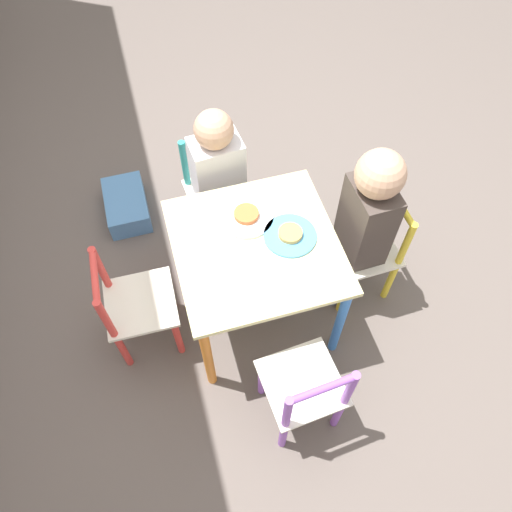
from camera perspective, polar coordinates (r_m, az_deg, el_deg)
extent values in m
plane|color=#5B514C|center=(2.16, 0.00, -6.08)|extent=(6.00, 6.00, 0.00)
cube|color=beige|center=(1.75, 0.00, 1.14)|extent=(0.57, 0.57, 0.02)
cylinder|color=#387AD1|center=(1.90, 9.56, -7.38)|extent=(0.04, 0.04, 0.47)
cylinder|color=green|center=(2.14, 4.65, 4.34)|extent=(0.04, 0.04, 0.47)
cylinder|color=orange|center=(1.83, -5.54, -11.41)|extent=(0.04, 0.04, 0.47)
cylinder|color=#E5599E|center=(2.08, -8.69, 1.24)|extent=(0.04, 0.04, 0.47)
cube|color=silver|center=(2.05, 12.04, 0.89)|extent=(0.27, 0.27, 0.02)
cylinder|color=yellow|center=(2.18, 7.76, 0.36)|extent=(0.03, 0.03, 0.26)
cylinder|color=yellow|center=(2.08, 9.94, -4.27)|extent=(0.03, 0.03, 0.26)
cylinder|color=yellow|center=(2.25, 12.75, 1.72)|extent=(0.03, 0.03, 0.26)
cylinder|color=yellow|center=(2.16, 15.07, -2.69)|extent=(0.03, 0.03, 0.26)
cylinder|color=yellow|center=(2.05, 14.09, 5.86)|extent=(0.03, 0.03, 0.26)
cylinder|color=yellow|center=(1.95, 16.72, 1.19)|extent=(0.03, 0.03, 0.26)
cylinder|color=yellow|center=(1.91, 16.14, 5.66)|extent=(0.21, 0.03, 0.02)
cube|color=silver|center=(2.18, -4.30, 7.04)|extent=(0.28, 0.28, 0.02)
cylinder|color=teal|center=(2.21, -5.78, 2.00)|extent=(0.03, 0.03, 0.26)
cylinder|color=teal|center=(2.24, -0.64, 3.60)|extent=(0.03, 0.03, 0.26)
cylinder|color=teal|center=(2.34, -7.39, 5.94)|extent=(0.03, 0.03, 0.26)
cylinder|color=teal|center=(2.37, -2.48, 7.42)|extent=(0.03, 0.03, 0.26)
cylinder|color=teal|center=(2.15, -8.14, 10.30)|extent=(0.03, 0.03, 0.26)
cylinder|color=teal|center=(2.18, -2.73, 11.84)|extent=(0.03, 0.03, 0.26)
cylinder|color=teal|center=(2.08, -5.68, 13.31)|extent=(0.04, 0.21, 0.02)
cube|color=silver|center=(1.76, 5.30, -14.24)|extent=(0.28, 0.28, 0.02)
cylinder|color=#8E51BC|center=(1.94, 6.63, -11.72)|extent=(0.03, 0.03, 0.26)
cylinder|color=#8E51BC|center=(1.90, 0.65, -13.88)|extent=(0.03, 0.03, 0.26)
cylinder|color=#8E51BC|center=(1.89, 9.38, -17.26)|extent=(0.03, 0.03, 0.26)
cylinder|color=#8E51BC|center=(1.85, 3.14, -19.68)|extent=(0.03, 0.03, 0.26)
cylinder|color=#8E51BC|center=(1.64, 10.64, -14.74)|extent=(0.03, 0.03, 0.26)
cylinder|color=#8E51BC|center=(1.60, 3.58, -17.49)|extent=(0.03, 0.03, 0.26)
cylinder|color=#8E51BC|center=(1.51, 7.66, -14.81)|extent=(0.04, 0.21, 0.02)
cube|color=silver|center=(1.92, -13.09, -5.26)|extent=(0.27, 0.27, 0.02)
cylinder|color=#DB3D38|center=(1.99, -8.93, -9.12)|extent=(0.03, 0.03, 0.26)
cylinder|color=#DB3D38|center=(2.09, -9.90, -3.95)|extent=(0.03, 0.03, 0.26)
cylinder|color=#DB3D38|center=(2.01, -14.94, -10.32)|extent=(0.03, 0.03, 0.26)
cylinder|color=#DB3D38|center=(2.11, -15.56, -5.13)|extent=(0.03, 0.03, 0.26)
cylinder|color=#DB3D38|center=(1.78, -16.74, -7.03)|extent=(0.03, 0.03, 0.26)
cylinder|color=#DB3D38|center=(1.89, -17.30, -1.42)|extent=(0.03, 0.03, 0.26)
cylinder|color=#DB3D38|center=(1.74, -17.96, -2.27)|extent=(0.21, 0.03, 0.02)
cylinder|color=#4C608E|center=(2.14, 8.00, -0.81)|extent=(0.07, 0.07, 0.28)
cylinder|color=#4C608E|center=(2.09, 9.02, -3.00)|extent=(0.07, 0.07, 0.28)
cube|color=#423833|center=(1.89, 12.48, 3.93)|extent=(0.20, 0.15, 0.36)
sphere|color=tan|center=(1.71, 14.03, 9.06)|extent=(0.17, 0.17, 0.17)
cylinder|color=#7A6B5B|center=(2.20, -4.31, 2.27)|extent=(0.07, 0.07, 0.28)
cylinder|color=#7A6B5B|center=(2.22, -1.86, 3.03)|extent=(0.07, 0.07, 0.28)
cube|color=silver|center=(2.05, -4.40, 9.63)|extent=(0.16, 0.21, 0.31)
sphere|color=tan|center=(1.89, -4.85, 14.20)|extent=(0.15, 0.15, 0.15)
cylinder|color=#4C9EE0|center=(1.76, 3.92, 2.35)|extent=(0.19, 0.19, 0.01)
cylinder|color=gold|center=(1.75, 3.94, 2.61)|extent=(0.08, 0.08, 0.02)
cylinder|color=white|center=(1.81, -1.10, 4.55)|extent=(0.20, 0.20, 0.01)
cylinder|color=#CC6633|center=(1.80, -1.11, 4.83)|extent=(0.09, 0.09, 0.02)
cube|color=#4C7FB7|center=(2.49, -14.56, 5.65)|extent=(0.31, 0.19, 0.11)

